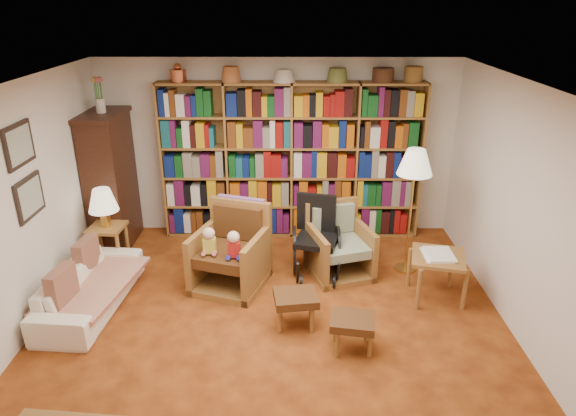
{
  "coord_description": "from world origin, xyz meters",
  "views": [
    {
      "loc": [
        0.19,
        -4.56,
        3.25
      ],
      "look_at": [
        0.16,
        0.6,
        1.11
      ],
      "focal_mm": 32.0,
      "sensor_mm": 36.0,
      "label": 1
    }
  ],
  "objects_px": {
    "armchair_sage": "(339,246)",
    "floor_lamp": "(415,167)",
    "armchair_leather": "(231,251)",
    "footstool_b": "(353,324)",
    "wheelchair": "(316,239)",
    "footstool_a": "(296,300)",
    "side_table_papers": "(438,262)",
    "sofa": "(90,288)",
    "side_table_lamp": "(108,236)"
  },
  "relations": [
    {
      "from": "armchair_sage",
      "to": "floor_lamp",
      "type": "height_order",
      "value": "floor_lamp"
    },
    {
      "from": "armchair_leather",
      "to": "footstool_b",
      "type": "xyz_separation_m",
      "value": [
        1.33,
        -1.31,
        -0.11
      ]
    },
    {
      "from": "armchair_leather",
      "to": "wheelchair",
      "type": "relative_size",
      "value": 1.03
    },
    {
      "from": "wheelchair",
      "to": "floor_lamp",
      "type": "distance_m",
      "value": 1.47
    },
    {
      "from": "armchair_leather",
      "to": "footstool_a",
      "type": "height_order",
      "value": "armchair_leather"
    },
    {
      "from": "armchair_leather",
      "to": "floor_lamp",
      "type": "bearing_deg",
      "value": 7.71
    },
    {
      "from": "footstool_b",
      "to": "armchair_leather",
      "type": "bearing_deg",
      "value": 135.39
    },
    {
      "from": "floor_lamp",
      "to": "side_table_papers",
      "type": "distance_m",
      "value": 1.14
    },
    {
      "from": "footstool_b",
      "to": "footstool_a",
      "type": "bearing_deg",
      "value": 144.23
    },
    {
      "from": "wheelchair",
      "to": "footstool_a",
      "type": "distance_m",
      "value": 1.18
    },
    {
      "from": "wheelchair",
      "to": "floor_lamp",
      "type": "xyz_separation_m",
      "value": [
        1.15,
        0.07,
        0.92
      ]
    },
    {
      "from": "armchair_leather",
      "to": "wheelchair",
      "type": "bearing_deg",
      "value": 12.43
    },
    {
      "from": "armchair_leather",
      "to": "footstool_b",
      "type": "distance_m",
      "value": 1.87
    },
    {
      "from": "armchair_sage",
      "to": "armchair_leather",
      "type": "bearing_deg",
      "value": -168.2
    },
    {
      "from": "sofa",
      "to": "armchair_leather",
      "type": "distance_m",
      "value": 1.63
    },
    {
      "from": "armchair_leather",
      "to": "footstool_b",
      "type": "height_order",
      "value": "armchair_leather"
    },
    {
      "from": "wheelchair",
      "to": "footstool_b",
      "type": "relative_size",
      "value": 2.09
    },
    {
      "from": "side_table_lamp",
      "to": "footstool_a",
      "type": "height_order",
      "value": "side_table_lamp"
    },
    {
      "from": "floor_lamp",
      "to": "armchair_leather",
      "type": "bearing_deg",
      "value": -172.29
    },
    {
      "from": "side_table_papers",
      "to": "footstool_a",
      "type": "height_order",
      "value": "side_table_papers"
    },
    {
      "from": "sofa",
      "to": "side_table_lamp",
      "type": "distance_m",
      "value": 1.0
    },
    {
      "from": "side_table_lamp",
      "to": "armchair_sage",
      "type": "bearing_deg",
      "value": -2.52
    },
    {
      "from": "footstool_a",
      "to": "side_table_lamp",
      "type": "bearing_deg",
      "value": 151.05
    },
    {
      "from": "side_table_lamp",
      "to": "side_table_papers",
      "type": "height_order",
      "value": "side_table_papers"
    },
    {
      "from": "wheelchair",
      "to": "floor_lamp",
      "type": "bearing_deg",
      "value": 3.33
    },
    {
      "from": "sofa",
      "to": "footstool_a",
      "type": "relative_size",
      "value": 3.32
    },
    {
      "from": "floor_lamp",
      "to": "side_table_lamp",
      "type": "bearing_deg",
      "value": 178.32
    },
    {
      "from": "floor_lamp",
      "to": "side_table_papers",
      "type": "xyz_separation_m",
      "value": [
        0.2,
        -0.66,
        -0.91
      ]
    },
    {
      "from": "side_table_papers",
      "to": "footstool_a",
      "type": "bearing_deg",
      "value": -161.0
    },
    {
      "from": "sofa",
      "to": "floor_lamp",
      "type": "distance_m",
      "value": 3.98
    },
    {
      "from": "armchair_sage",
      "to": "side_table_papers",
      "type": "distance_m",
      "value": 1.24
    },
    {
      "from": "side_table_lamp",
      "to": "armchair_leather",
      "type": "distance_m",
      "value": 1.67
    },
    {
      "from": "sofa",
      "to": "side_table_papers",
      "type": "distance_m",
      "value": 3.92
    },
    {
      "from": "floor_lamp",
      "to": "footstool_b",
      "type": "height_order",
      "value": "floor_lamp"
    },
    {
      "from": "wheelchair",
      "to": "sofa",
      "type": "bearing_deg",
      "value": -162.54
    },
    {
      "from": "side_table_papers",
      "to": "sofa",
      "type": "bearing_deg",
      "value": -176.84
    },
    {
      "from": "wheelchair",
      "to": "footstool_a",
      "type": "relative_size",
      "value": 2.03
    },
    {
      "from": "wheelchair",
      "to": "side_table_lamp",
      "type": "bearing_deg",
      "value": 176.15
    },
    {
      "from": "sofa",
      "to": "footstool_a",
      "type": "height_order",
      "value": "sofa"
    },
    {
      "from": "sofa",
      "to": "side_table_lamp",
      "type": "xyz_separation_m",
      "value": [
        -0.1,
        0.98,
        0.18
      ]
    },
    {
      "from": "side_table_lamp",
      "to": "footstool_a",
      "type": "distance_m",
      "value": 2.74
    },
    {
      "from": "side_table_papers",
      "to": "footstool_a",
      "type": "distance_m",
      "value": 1.71
    },
    {
      "from": "side_table_lamp",
      "to": "footstool_b",
      "type": "bearing_deg",
      "value": -30.31
    },
    {
      "from": "side_table_papers",
      "to": "footstool_a",
      "type": "xyz_separation_m",
      "value": [
        -1.61,
        -0.56,
        -0.16
      ]
    },
    {
      "from": "side_table_lamp",
      "to": "floor_lamp",
      "type": "distance_m",
      "value": 3.93
    },
    {
      "from": "armchair_leather",
      "to": "footstool_a",
      "type": "distance_m",
      "value": 1.2
    },
    {
      "from": "armchair_leather",
      "to": "footstool_b",
      "type": "bearing_deg",
      "value": -44.61
    },
    {
      "from": "floor_lamp",
      "to": "footstool_b",
      "type": "xyz_separation_m",
      "value": [
        -0.86,
        -1.61,
        -1.08
      ]
    },
    {
      "from": "side_table_papers",
      "to": "armchair_leather",
      "type": "bearing_deg",
      "value": 171.47
    },
    {
      "from": "armchair_sage",
      "to": "footstool_a",
      "type": "relative_size",
      "value": 1.87
    }
  ]
}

